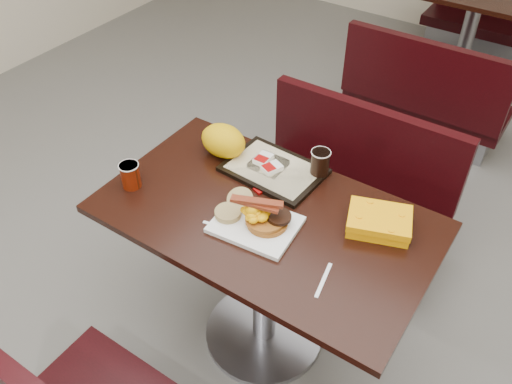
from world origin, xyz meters
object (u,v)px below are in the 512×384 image
Objects in this scene: platter at (256,225)px; table_near at (265,281)px; table_far at (466,41)px; knife at (323,280)px; tray at (274,170)px; clamshell at (379,222)px; hashbrown_sleeve_left at (263,159)px; bench_near_n at (343,189)px; bench_far_s at (431,85)px; bench_far_n at (493,9)px; coffee_cup_near at (130,175)px; pancake_stack at (267,220)px; fork at (214,225)px; coffee_cup_far at (320,162)px; paper_bag at (223,141)px.

table_near is at bearing 86.66° from platter.
table_far is 2.80m from knife.
table_near is 4.19× the size of platter.
tray is 1.72× the size of clamshell.
platter is 3.78× the size of hashbrown_sleeve_left.
clamshell reaches higher than hashbrown_sleeve_left.
bench_near_n is 3.49× the size of platter.
bench_far_s is 1.00× the size of bench_far_n.
coffee_cup_near reaches higher than knife.
coffee_cup_near is (-0.55, -0.10, 0.02)m from pancake_stack.
fork is at bearing -93.35° from bench_far_s.
bench_far_s is 10.24× the size of coffee_cup_far.
platter is at bearing -166.74° from clamshell.
fork is 0.39m from hashbrown_sleeve_left.
tray is (0.01, 0.37, 0.01)m from fork.
hashbrown_sleeve_left is at bearing -94.02° from table_far.
bench_far_s is 2.16m from coffee_cup_near.
coffee_cup_far reaches higher than table_near.
knife is (0.44, -0.00, -0.00)m from fork.
tray is (-0.11, -2.38, 0.38)m from table_far.
pancake_stack is 0.67× the size of clamshell.
table_near is 8.07× the size of knife.
hashbrown_sleeve_left is (-0.48, 0.39, 0.03)m from knife.
tray reaches higher than bench_far_n.
paper_bag is (-0.34, -3.10, 0.46)m from bench_far_n.
hashbrown_sleeve_left is at bearing -164.41° from coffee_cup_far.
table_near is 1.20× the size of bench_near_n.
table_far is at bearing 90.66° from tray.
knife is 0.32m from clamshell.
paper_bag is at bearing 145.93° from pancake_stack.
coffee_cup_near is at bearing -100.46° from table_far.
bench_far_s is at bearing -90.00° from table_far.
bench_near_n is 4.65× the size of clamshell.
table_far is at bearing -90.00° from bench_far_n.
hashbrown_sleeve_left is at bearing -109.65° from bench_near_n.
hashbrown_sleeve_left is 0.53m from clamshell.
fork is 0.44m from knife.
pancake_stack is at bearing -55.89° from hashbrown_sleeve_left.
pancake_stack is (0.04, -0.75, 0.42)m from bench_near_n.
table_far is 1.20× the size of bench_far_n.
coffee_cup_far is (0.56, 0.45, 0.02)m from coffee_cup_near.
hashbrown_sleeve_left is (0.34, 0.39, -0.02)m from coffee_cup_near.
platter is 0.52m from coffee_cup_near.
bench_far_s is at bearing 91.85° from coffee_cup_far.
paper_bag is (-0.65, 0.35, 0.06)m from knife.
coffee_cup_far reaches higher than coffee_cup_near.
fork is at bearing -84.51° from hashbrown_sleeve_left.
coffee_cup_near is at bearing -179.94° from clamshell.
paper_bag is at bearing 135.64° from platter.
fork is at bearing 0.57° from coffee_cup_near.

